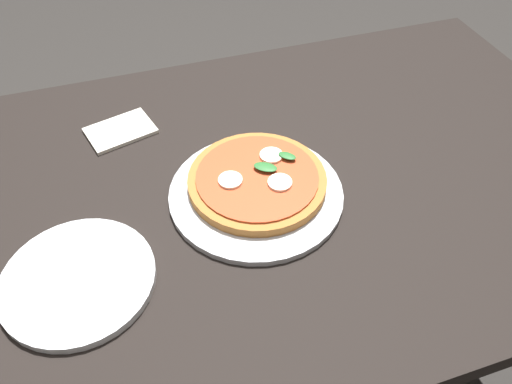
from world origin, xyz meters
TOP-DOWN VIEW (x-y plane):
  - ground_plane at (0.00, 0.00)m, footprint 6.00×6.00m
  - dining_table at (0.00, 0.00)m, footprint 1.54×0.87m
  - serving_tray at (-0.04, 0.03)m, footprint 0.31×0.31m
  - pizza at (-0.05, 0.02)m, footprint 0.25×0.25m
  - plate_white at (0.27, 0.12)m, footprint 0.24×0.24m
  - napkin at (0.17, -0.22)m, footprint 0.15×0.12m

SIDE VIEW (x-z plane):
  - ground_plane at x=0.00m, z-range 0.00..0.00m
  - dining_table at x=0.00m, z-range 0.28..1.04m
  - napkin at x=0.17m, z-range 0.76..0.77m
  - serving_tray at x=-0.04m, z-range 0.76..0.77m
  - plate_white at x=0.27m, z-range 0.76..0.78m
  - pizza at x=-0.05m, z-range 0.77..0.80m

